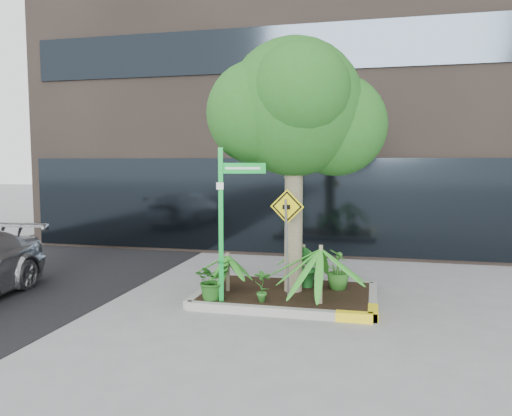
# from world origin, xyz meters

# --- Properties ---
(ground) EXTENTS (80.00, 80.00, 0.00)m
(ground) POSITION_xyz_m (0.00, 0.00, 0.00)
(ground) COLOR gray
(ground) RESTS_ON ground
(building) EXTENTS (18.00, 8.00, 15.00)m
(building) POSITION_xyz_m (0.50, 8.50, 7.50)
(building) COLOR #2D2621
(building) RESTS_ON ground
(planter) EXTENTS (3.35, 2.36, 0.15)m
(planter) POSITION_xyz_m (0.23, 0.27, 0.10)
(planter) COLOR #9E9E99
(planter) RESTS_ON ground
(tree) EXTENTS (3.29, 2.92, 4.94)m
(tree) POSITION_xyz_m (0.30, 0.38, 3.60)
(tree) COLOR gray
(tree) RESTS_ON ground
(palm_front) EXTENTS (1.16, 1.16, 1.28)m
(palm_front) POSITION_xyz_m (0.90, -0.39, 1.11)
(palm_front) COLOR gray
(palm_front) RESTS_ON ground
(palm_left) EXTENTS (0.83, 0.83, 0.92)m
(palm_left) POSITION_xyz_m (-0.90, 0.07, 0.84)
(palm_left) COLOR gray
(palm_left) RESTS_ON ground
(palm_back) EXTENTS (0.85, 0.85, 0.95)m
(palm_back) POSITION_xyz_m (0.39, 1.20, 0.86)
(palm_back) COLOR gray
(palm_back) RESTS_ON ground
(shrub_a) EXTENTS (0.87, 0.87, 0.71)m
(shrub_a) POSITION_xyz_m (-1.02, -0.55, 0.51)
(shrub_a) COLOR #1D5418
(shrub_a) RESTS_ON planter
(shrub_b) EXTENTS (0.51, 0.51, 0.77)m
(shrub_b) POSITION_xyz_m (1.13, 0.69, 0.54)
(shrub_b) COLOR #2B6A1F
(shrub_b) RESTS_ON planter
(shrub_c) EXTENTS (0.32, 0.32, 0.58)m
(shrub_c) POSITION_xyz_m (-0.10, -0.51, 0.44)
(shrub_c) COLOR #286920
(shrub_c) RESTS_ON planter
(shrub_d) EXTENTS (0.58, 0.58, 0.84)m
(shrub_d) POSITION_xyz_m (0.53, 0.65, 0.57)
(shrub_d) COLOR #1C6122
(shrub_d) RESTS_ON planter
(street_sign_post) EXTENTS (0.98, 0.82, 2.85)m
(street_sign_post) POSITION_xyz_m (-0.79, -0.54, 1.76)
(street_sign_post) COLOR #0E9D31
(street_sign_post) RESTS_ON ground
(cattle_sign) EXTENTS (0.61, 0.29, 1.97)m
(cattle_sign) POSITION_xyz_m (0.29, -0.29, 1.49)
(cattle_sign) COLOR slate
(cattle_sign) RESTS_ON ground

